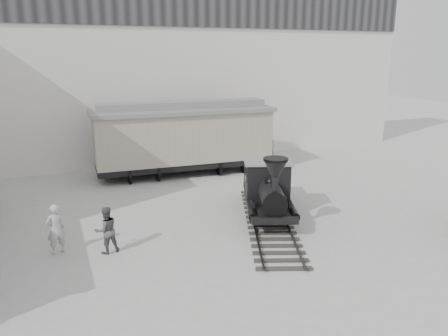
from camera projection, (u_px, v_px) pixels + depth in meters
name	position (u px, v px, depth m)	size (l,w,h in m)	color
ground	(282.00, 255.00, 14.61)	(90.00, 90.00, 0.00)	#9E9E9B
north_wall	(159.00, 70.00, 26.49)	(34.00, 2.51, 11.00)	silver
locomotive	(268.00, 193.00, 17.69)	(4.73, 8.26, 2.89)	black
boxcar	(184.00, 136.00, 23.98)	(10.01, 3.70, 4.03)	black
visitor_a	(56.00, 229.00, 14.54)	(0.63, 0.42, 1.74)	#B2B2B0
visitor_b	(106.00, 230.00, 14.61)	(0.79, 0.62, 1.63)	#4C4C4C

